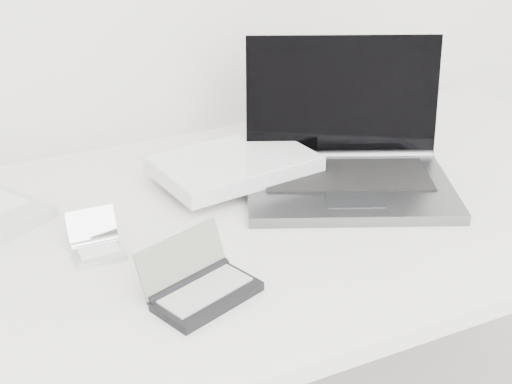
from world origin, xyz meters
name	(u,v)px	position (x,y,z in m)	size (l,w,h in m)	color
desk	(261,232)	(0.00, 1.55, 0.68)	(1.60, 0.80, 0.73)	white
laptop_large	(305,162)	(0.13, 1.62, 0.77)	(0.57, 0.45, 0.26)	#56595B
pda_silver	(97,246)	(-0.30, 1.53, 0.74)	(0.08, 0.09, 0.06)	silver
palmtop_charcoal	(200,286)	(-0.20, 1.35, 0.75)	(0.18, 0.15, 0.08)	black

